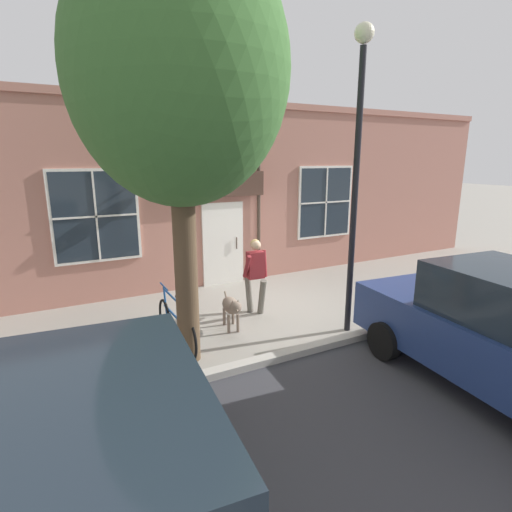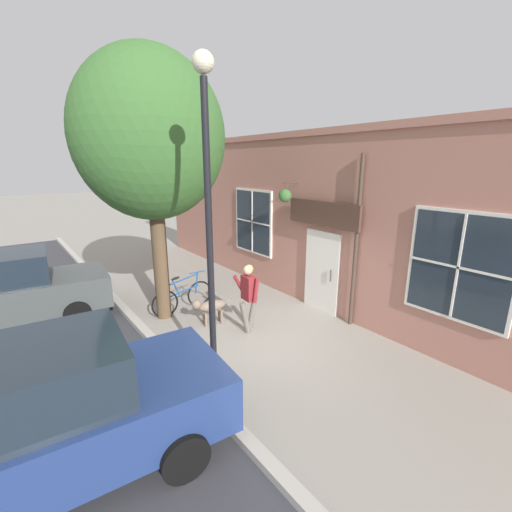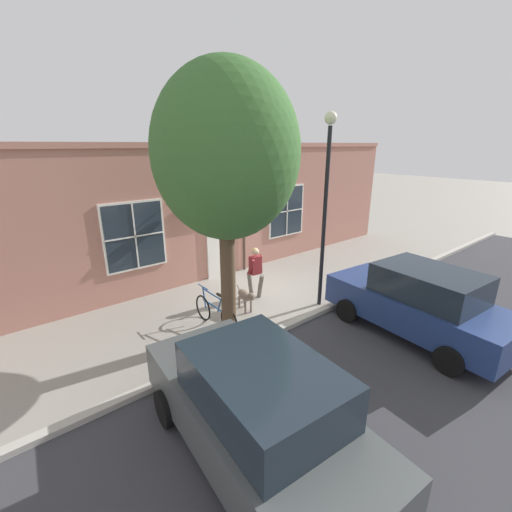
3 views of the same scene
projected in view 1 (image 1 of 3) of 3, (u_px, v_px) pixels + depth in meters
ground_plane at (271, 309)px, 8.60m from camera, size 90.00×90.00×0.00m
storefront_facade at (225, 194)px, 10.07m from camera, size 0.95×18.00×4.54m
pedestrian_walking at (255, 270)px, 8.20m from camera, size 0.60×0.56×1.58m
dog_on_leash at (232, 307)px, 7.46m from camera, size 1.05×0.41×0.71m
street_tree_by_curb at (179, 85)px, 5.49m from camera, size 3.34×3.01×6.15m
leaning_bicycle at (176, 325)px, 6.84m from camera, size 1.74×0.17×1.00m
parked_car_nearest_curb at (93, 493)px, 2.80m from camera, size 4.44×2.22×1.75m
parked_car_mid_block at (509, 333)px, 5.35m from camera, size 4.44×2.22×1.75m
street_lamp at (358, 144)px, 6.76m from camera, size 0.32×0.32×5.27m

